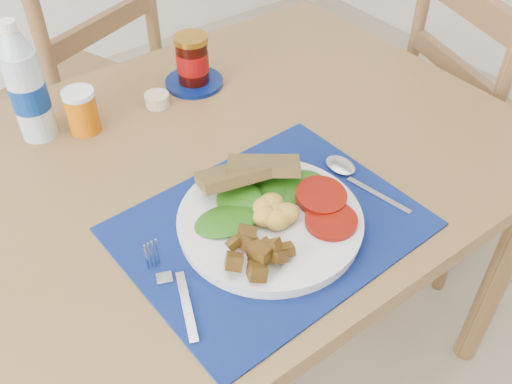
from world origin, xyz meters
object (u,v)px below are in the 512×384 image
juice_glass (82,112)px  chair_end (475,103)px  water_bottle (27,88)px  chair_far (81,66)px  jam_on_saucer (193,64)px  breakfast_plate (269,220)px

juice_glass → chair_end: bearing=-15.7°
water_bottle → juice_glass: bearing=-27.6°
chair_far → jam_on_saucer: bearing=80.3°
breakfast_plate → juice_glass: (-0.13, 0.46, 0.02)m
water_bottle → jam_on_saucer: bearing=-4.4°
chair_end → water_bottle: bearing=89.7°
chair_end → jam_on_saucer: 0.82m
chair_far → jam_on_saucer: size_ratio=8.98×
chair_end → chair_far: bearing=62.8°
juice_glass → jam_on_saucer: 0.28m
chair_far → breakfast_plate: size_ratio=3.86×
chair_far → water_bottle: (-0.26, -0.46, 0.25)m
breakfast_plate → chair_end: bearing=34.4°
water_bottle → jam_on_saucer: 0.37m
breakfast_plate → water_bottle: (-0.21, 0.50, 0.09)m
water_bottle → juice_glass: size_ratio=2.83×
chair_far → juice_glass: bearing=49.2°
chair_far → chair_end: bearing=115.3°
chair_end → juice_glass: 1.07m
chair_far → chair_end: (0.82, -0.78, -0.04)m
chair_far → juice_glass: chair_far is taller
water_bottle → jam_on_saucer: size_ratio=1.86×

